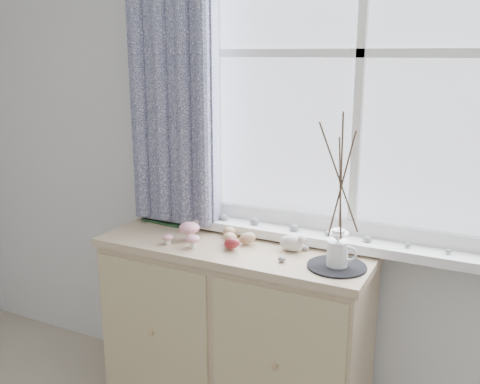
{
  "coord_description": "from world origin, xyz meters",
  "views": [
    {
      "loc": [
        0.84,
        -0.19,
        1.65
      ],
      "look_at": [
        -0.1,
        1.7,
        1.1
      ],
      "focal_mm": 40.0,
      "sensor_mm": 36.0,
      "label": 1
    }
  ],
  "objects_px": {
    "toadstool_cluster": "(188,232)",
    "twig_pitcher": "(341,178)",
    "botanical_book": "(166,202)",
    "sideboard": "(235,333)"
  },
  "relations": [
    {
      "from": "sideboard",
      "to": "toadstool_cluster",
      "type": "xyz_separation_m",
      "value": [
        -0.19,
        -0.07,
        0.47
      ]
    },
    {
      "from": "toadstool_cluster",
      "to": "twig_pitcher",
      "type": "distance_m",
      "value": 0.73
    },
    {
      "from": "botanical_book",
      "to": "twig_pitcher",
      "type": "relative_size",
      "value": 0.52
    },
    {
      "from": "sideboard",
      "to": "botanical_book",
      "type": "height_order",
      "value": "botanical_book"
    },
    {
      "from": "botanical_book",
      "to": "toadstool_cluster",
      "type": "distance_m",
      "value": 0.3
    },
    {
      "from": "botanical_book",
      "to": "sideboard",
      "type": "bearing_deg",
      "value": -8.68
    },
    {
      "from": "sideboard",
      "to": "botanical_book",
      "type": "xyz_separation_m",
      "value": [
        -0.42,
        0.1,
        0.54
      ]
    },
    {
      "from": "twig_pitcher",
      "to": "toadstool_cluster",
      "type": "bearing_deg",
      "value": 164.47
    },
    {
      "from": "toadstool_cluster",
      "to": "twig_pitcher",
      "type": "relative_size",
      "value": 0.29
    },
    {
      "from": "sideboard",
      "to": "toadstool_cluster",
      "type": "relative_size",
      "value": 6.84
    }
  ]
}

